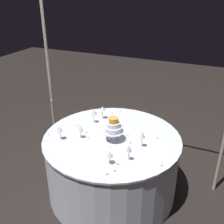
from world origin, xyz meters
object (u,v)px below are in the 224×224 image
Objects in this scene: tiered_cake at (113,127)px; wine_glass_0 at (103,109)px; wine_glass_5 at (60,130)px; wine_glass_3 at (94,113)px; wine_glass_4 at (129,149)px; wine_glass_1 at (80,129)px; wine_glass_6 at (142,135)px; wine_glass_2 at (110,155)px; main_table at (112,164)px; decorative_arch at (130,53)px.

tiered_cake is 1.58× the size of wine_glass_0.
wine_glass_5 is (-0.52, -0.22, -0.03)m from tiered_cake.
wine_glass_4 is (0.64, -0.54, -0.01)m from wine_glass_3.
wine_glass_1 is (-0.34, -0.10, -0.04)m from tiered_cake.
tiered_cake is 0.32m from wine_glass_6.
wine_glass_2 is at bearing -60.58° from wine_glass_0.
main_table is 0.73m from wine_glass_5.
wine_glass_0 is at bearing 128.20° from tiered_cake.
main_table is at bearing -51.64° from wine_glass_0.
main_table is 11.00× the size of wine_glass_2.
wine_glass_1 is at bearing 164.36° from wine_glass_4.
wine_glass_2 is at bearing -31.68° from wine_glass_1.
wine_glass_6 reaches higher than wine_glass_1.
decorative_arch is 0.99m from wine_glass_1.
main_table is at bearing -90.00° from decorative_arch.
wine_glass_4 is at bearing -4.08° from wine_glass_5.
tiered_cake is 0.51m from wine_glass_0.
wine_glass_3 is 1.02× the size of wine_glass_4.
wine_glass_3 is 0.73m from wine_glass_6.
wine_glass_0 is 0.91m from wine_glass_2.
wine_glass_1 is 0.21m from wine_glass_5.
decorative_arch is 1.18m from wine_glass_2.
tiered_cake is 1.46× the size of wine_glass_6.
wine_glass_5 is at bearing 164.89° from wine_glass_2.
wine_glass_0 reaches higher than wine_glass_5.
decorative_arch reaches higher than main_table.
wine_glass_1 is 0.64m from wine_glass_4.
wine_glass_6 is at bearing -0.85° from tiered_cake.
wine_glass_5 is at bearing -157.44° from tiered_cake.
wine_glass_1 is 0.66m from wine_glass_6.
tiered_cake is at bearing -52.96° from main_table.
wine_glass_1 is at bearing -85.82° from wine_glass_3.
wine_glass_4 is 0.79m from wine_glass_5.
tiered_cake is 1.68× the size of wine_glass_5.
wine_glass_2 is at bearing -52.88° from wine_glass_3.
decorative_arch is at bearing 64.65° from wine_glass_1.
wine_glass_5 is 0.86m from wine_glass_6.
wine_glass_6 is (0.18, 0.39, 0.03)m from wine_glass_2.
tiered_cake reaches higher than wine_glass_0.
tiered_cake is 1.77× the size of wine_glass_1.
decorative_arch is at bearing 57.35° from wine_glass_5.
wine_glass_4 is (0.31, -0.81, -0.69)m from decorative_arch.
wine_glass_2 is 0.77× the size of wine_glass_3.
wine_glass_4 is (0.61, -0.17, 0.01)m from wine_glass_1.
wine_glass_6 is at bearing -32.82° from wine_glass_0.
decorative_arch is at bearing 90.00° from main_table.
main_table is 0.52m from tiered_cake.
wine_glass_2 is at bearing -71.52° from tiered_cake.
tiered_cake reaches higher than main_table.
wine_glass_3 is (-0.03, 0.37, 0.02)m from wine_glass_1.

